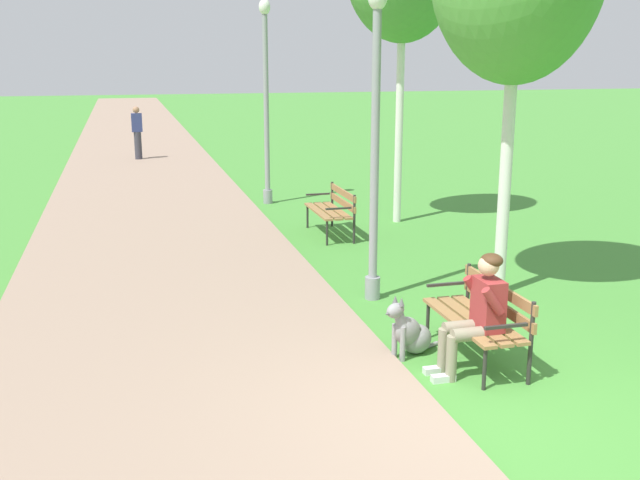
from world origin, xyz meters
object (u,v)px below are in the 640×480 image
object	(u,v)px
lamp_post_near	(375,143)
person_seated_on_near_bench	(478,310)
park_bench_mid	(333,207)
pedestrian_distant	(137,133)
lamp_post_mid	(266,101)
park_bench_near	(481,313)
dog_grey	(410,332)

from	to	relation	value
lamp_post_near	person_seated_on_near_bench	bearing A→B (deg)	-84.68
park_bench_mid	pedestrian_distant	world-z (taller)	pedestrian_distant
lamp_post_mid	park_bench_near	bearing A→B (deg)	-86.62
person_seated_on_near_bench	lamp_post_mid	xyz separation A→B (m)	(-0.32, 9.33, 1.53)
park_bench_mid	lamp_post_mid	bearing A→B (deg)	99.89
lamp_post_near	lamp_post_mid	xyz separation A→B (m)	(-0.09, 6.81, 0.15)
person_seated_on_near_bench	lamp_post_near	xyz separation A→B (m)	(-0.23, 2.52, 1.38)
person_seated_on_near_bench	lamp_post_near	world-z (taller)	lamp_post_near
park_bench_mid	lamp_post_mid	size ratio (longest dim) A/B	0.35
person_seated_on_near_bench	pedestrian_distant	distance (m)	17.39
lamp_post_near	lamp_post_mid	world-z (taller)	lamp_post_mid
park_bench_near	dog_grey	distance (m)	0.77
person_seated_on_near_bench	dog_grey	xyz separation A→B (m)	(-0.46, 0.61, -0.42)
lamp_post_mid	pedestrian_distant	bearing A→B (deg)	108.08
dog_grey	park_bench_near	bearing A→B (deg)	-23.17
lamp_post_mid	dog_grey	bearing A→B (deg)	-90.92
park_bench_mid	lamp_post_near	bearing A→B (deg)	-97.52
person_seated_on_near_bench	dog_grey	size ratio (longest dim) A/B	1.60
park_bench_near	park_bench_mid	distance (m)	5.79
dog_grey	lamp_post_mid	size ratio (longest dim) A/B	0.18
dog_grey	pedestrian_distant	xyz separation A→B (m)	(-2.41, 16.55, 0.58)
pedestrian_distant	park_bench_mid	bearing A→B (deg)	-74.25
lamp_post_near	pedestrian_distant	xyz separation A→B (m)	(-2.64, 14.63, -1.22)
lamp_post_near	lamp_post_mid	size ratio (longest dim) A/B	0.93
person_seated_on_near_bench	lamp_post_near	size ratio (longest dim) A/B	0.31
person_seated_on_near_bench	lamp_post_near	distance (m)	2.89
dog_grey	pedestrian_distant	world-z (taller)	pedestrian_distant
park_bench_near	dog_grey	bearing A→B (deg)	156.83
park_bench_near	dog_grey	size ratio (longest dim) A/B	1.92
person_seated_on_near_bench	lamp_post_mid	distance (m)	9.46
park_bench_mid	dog_grey	bearing A→B (deg)	-97.28
pedestrian_distant	dog_grey	bearing A→B (deg)	-81.70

